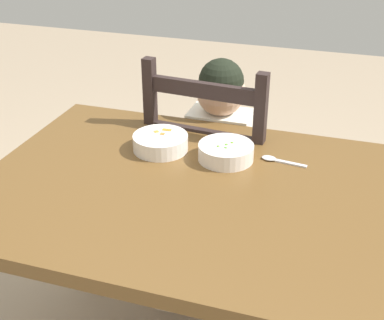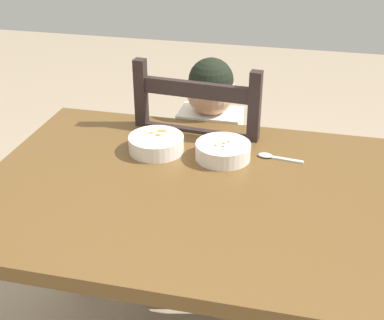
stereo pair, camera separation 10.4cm
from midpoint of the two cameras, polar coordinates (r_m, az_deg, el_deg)
name	(u,v)px [view 1 (the left image)]	position (r m, az deg, el deg)	size (l,w,h in m)	color
dining_table	(199,223)	(1.51, 2.73, -6.78)	(1.22, 0.85, 0.77)	brown
dining_chair	(216,189)	(2.01, 4.01, -3.13)	(0.45, 0.45, 1.00)	#2C211F
child_figure	(217,150)	(1.92, 4.27, 1.06)	(0.32, 0.31, 0.97)	white
bowl_of_peas	(226,152)	(1.58, 5.52, 0.87)	(0.16, 0.16, 0.05)	white
bowl_of_carrots	(160,142)	(1.63, -1.56, 1.90)	(0.17, 0.17, 0.05)	white
spoon	(275,160)	(1.60, 10.74, 0.00)	(0.14, 0.04, 0.01)	silver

